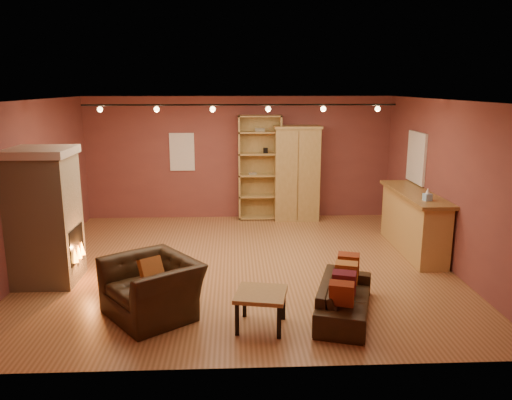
{
  "coord_description": "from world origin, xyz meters",
  "views": [
    {
      "loc": [
        -0.12,
        -8.18,
        3.03
      ],
      "look_at": [
        0.26,
        0.2,
        1.1
      ],
      "focal_mm": 35.0,
      "sensor_mm": 36.0,
      "label": 1
    }
  ],
  "objects_px": {
    "fireplace": "(45,216)",
    "armchair": "(152,279)",
    "bar_counter": "(413,221)",
    "armoire": "(296,173)",
    "coffee_table": "(261,297)",
    "loveseat": "(345,291)",
    "bookcase": "(260,167)"
  },
  "relations": [
    {
      "from": "fireplace",
      "to": "armchair",
      "type": "relative_size",
      "value": 1.5
    },
    {
      "from": "fireplace",
      "to": "bar_counter",
      "type": "height_order",
      "value": "fireplace"
    },
    {
      "from": "armoire",
      "to": "coffee_table",
      "type": "distance_m",
      "value": 5.43
    },
    {
      "from": "loveseat",
      "to": "armchair",
      "type": "distance_m",
      "value": 2.59
    },
    {
      "from": "armoire",
      "to": "loveseat",
      "type": "bearing_deg",
      "value": -89.48
    },
    {
      "from": "bar_counter",
      "to": "armchair",
      "type": "xyz_separation_m",
      "value": [
        -4.43,
        -2.49,
        -0.05
      ]
    },
    {
      "from": "fireplace",
      "to": "coffee_table",
      "type": "distance_m",
      "value": 3.72
    },
    {
      "from": "fireplace",
      "to": "armoire",
      "type": "xyz_separation_m",
      "value": [
        4.35,
        3.58,
        0.02
      ]
    },
    {
      "from": "armoire",
      "to": "bookcase",
      "type": "bearing_deg",
      "value": 169.94
    },
    {
      "from": "loveseat",
      "to": "armchair",
      "type": "relative_size",
      "value": 1.21
    },
    {
      "from": "fireplace",
      "to": "armoire",
      "type": "distance_m",
      "value": 5.63
    },
    {
      "from": "fireplace",
      "to": "bookcase",
      "type": "bearing_deg",
      "value": 46.67
    },
    {
      "from": "fireplace",
      "to": "bookcase",
      "type": "distance_m",
      "value": 5.12
    },
    {
      "from": "armoire",
      "to": "loveseat",
      "type": "xyz_separation_m",
      "value": [
        0.05,
        -4.97,
        -0.74
      ]
    },
    {
      "from": "armoire",
      "to": "armchair",
      "type": "xyz_separation_m",
      "value": [
        -2.54,
        -4.87,
        -0.56
      ]
    },
    {
      "from": "loveseat",
      "to": "bar_counter",
      "type": "bearing_deg",
      "value": -18.22
    },
    {
      "from": "armoire",
      "to": "bar_counter",
      "type": "distance_m",
      "value": 3.08
    },
    {
      "from": "armchair",
      "to": "coffee_table",
      "type": "relative_size",
      "value": 1.92
    },
    {
      "from": "bar_counter",
      "to": "armchair",
      "type": "height_order",
      "value": "bar_counter"
    },
    {
      "from": "fireplace",
      "to": "armchair",
      "type": "height_order",
      "value": "fireplace"
    },
    {
      "from": "armoire",
      "to": "armchair",
      "type": "height_order",
      "value": "armoire"
    },
    {
      "from": "armchair",
      "to": "coffee_table",
      "type": "bearing_deg",
      "value": 36.98
    },
    {
      "from": "armchair",
      "to": "coffee_table",
      "type": "distance_m",
      "value": 1.5
    },
    {
      "from": "fireplace",
      "to": "coffee_table",
      "type": "height_order",
      "value": "fireplace"
    },
    {
      "from": "fireplace",
      "to": "bookcase",
      "type": "xyz_separation_m",
      "value": [
        3.51,
        3.72,
        0.15
      ]
    },
    {
      "from": "armoire",
      "to": "bar_counter",
      "type": "height_order",
      "value": "armoire"
    },
    {
      "from": "fireplace",
      "to": "loveseat",
      "type": "bearing_deg",
      "value": -17.58
    },
    {
      "from": "fireplace",
      "to": "coffee_table",
      "type": "bearing_deg",
      "value": -27.57
    },
    {
      "from": "bar_counter",
      "to": "coffee_table",
      "type": "height_order",
      "value": "bar_counter"
    },
    {
      "from": "bookcase",
      "to": "bar_counter",
      "type": "xyz_separation_m",
      "value": [
        2.73,
        -2.52,
        -0.64
      ]
    },
    {
      "from": "fireplace",
      "to": "bar_counter",
      "type": "distance_m",
      "value": 6.37
    },
    {
      "from": "fireplace",
      "to": "armchair",
      "type": "xyz_separation_m",
      "value": [
        1.81,
        -1.29,
        -0.54
      ]
    }
  ]
}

